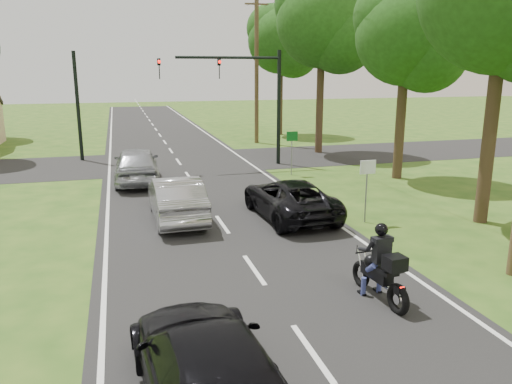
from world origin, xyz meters
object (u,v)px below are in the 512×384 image
(dark_car_behind, at_px, (209,369))
(sign_white, at_px, (367,176))
(motorcycle_rider, at_px, (381,271))
(utility_pole_far, at_px, (257,68))
(traffic_signal, at_px, (245,87))
(silver_suv, at_px, (137,165))
(sign_green, at_px, (292,142))
(silver_sedan, at_px, (176,198))
(dark_suv, at_px, (289,198))

(dark_car_behind, relative_size, sign_white, 2.27)
(motorcycle_rider, height_order, utility_pole_far, utility_pole_far)
(dark_car_behind, bearing_deg, sign_white, -134.42)
(traffic_signal, bearing_deg, silver_suv, -154.37)
(utility_pole_far, distance_m, sign_green, 11.63)
(motorcycle_rider, xyz_separation_m, utility_pole_far, (3.95, 24.42, 4.37))
(utility_pole_far, xyz_separation_m, sign_white, (-1.50, -19.02, -3.49))
(dark_car_behind, xyz_separation_m, sign_green, (6.98, 16.05, 0.89))
(traffic_signal, bearing_deg, silver_sedan, -117.71)
(utility_pole_far, bearing_deg, motorcycle_rider, -99.19)
(traffic_signal, height_order, utility_pole_far, utility_pole_far)
(dark_suv, distance_m, silver_sedan, 3.90)
(traffic_signal, bearing_deg, sign_white, -82.95)
(utility_pole_far, height_order, sign_white, utility_pole_far)
(motorcycle_rider, xyz_separation_m, sign_green, (2.65, 13.40, 0.89))
(dark_suv, relative_size, dark_car_behind, 0.99)
(dark_car_behind, xyz_separation_m, sign_white, (6.78, 8.05, 0.89))
(silver_sedan, distance_m, silver_suv, 6.32)
(traffic_signal, bearing_deg, sign_green, -62.62)
(dark_suv, bearing_deg, sign_green, -113.00)
(dark_car_behind, xyz_separation_m, utility_pole_far, (8.28, 27.07, 4.37))
(silver_sedan, distance_m, dark_car_behind, 10.09)
(silver_sedan, height_order, traffic_signal, traffic_signal)
(silver_sedan, bearing_deg, traffic_signal, -118.69)
(silver_suv, bearing_deg, utility_pole_far, -126.67)
(sign_white, bearing_deg, silver_sedan, 161.64)
(traffic_signal, relative_size, utility_pole_far, 0.64)
(motorcycle_rider, relative_size, dark_car_behind, 0.44)
(dark_suv, height_order, silver_suv, silver_suv)
(traffic_signal, distance_m, sign_green, 4.24)
(dark_suv, xyz_separation_m, sign_green, (2.47, 6.73, 0.92))
(sign_green, bearing_deg, dark_suv, -110.12)
(motorcycle_rider, relative_size, dark_suv, 0.44)
(motorcycle_rider, bearing_deg, utility_pole_far, 75.67)
(dark_suv, distance_m, traffic_signal, 10.38)
(dark_suv, relative_size, sign_white, 2.26)
(dark_suv, distance_m, silver_suv, 8.51)
(motorcycle_rider, distance_m, sign_white, 6.00)
(traffic_signal, bearing_deg, dark_suv, -95.30)
(dark_suv, relative_size, sign_green, 2.26)
(dark_suv, relative_size, utility_pole_far, 0.48)
(silver_sedan, bearing_deg, motorcycle_rider, 115.14)
(dark_suv, height_order, sign_green, sign_green)
(motorcycle_rider, distance_m, dark_suv, 6.67)
(traffic_signal, distance_m, utility_pole_far, 8.55)
(motorcycle_rider, relative_size, utility_pole_far, 0.21)
(dark_car_behind, bearing_deg, silver_suv, -93.07)
(silver_suv, relative_size, traffic_signal, 0.76)
(traffic_signal, relative_size, sign_white, 3.00)
(dark_suv, xyz_separation_m, silver_suv, (-4.86, 6.98, 0.16))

